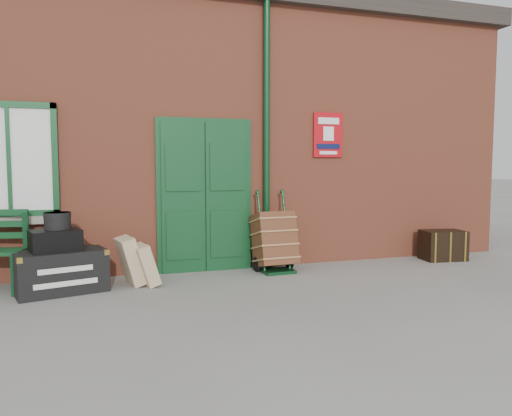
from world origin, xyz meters
name	(u,v)px	position (x,y,z in m)	size (l,w,h in m)	color
ground	(255,293)	(0.00, 0.00, 0.00)	(80.00, 80.00, 0.00)	gray
station_building	(197,133)	(0.00, 3.49, 2.16)	(10.30, 4.30, 4.36)	#B05339
houdini_trunk	(61,271)	(-2.28, 0.78, 0.26)	(1.05, 0.58, 0.52)	black
strongbox	(55,240)	(-2.33, 0.78, 0.66)	(0.58, 0.42, 0.26)	black
hatbox	(57,221)	(-2.30, 0.81, 0.89)	(0.31, 0.31, 0.21)	black
suitcase_back	(131,261)	(-1.42, 0.89, 0.33)	(0.18, 0.45, 0.63)	tan
suitcase_front	(145,265)	(-1.24, 0.79, 0.28)	(0.16, 0.40, 0.54)	tan
porter_trolley	(274,241)	(0.67, 1.13, 0.46)	(0.60, 0.64, 1.18)	#0D351A
dark_trunk	(443,245)	(3.64, 1.07, 0.25)	(0.68, 0.44, 0.49)	black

